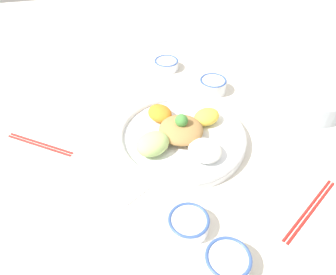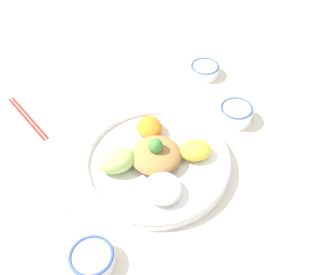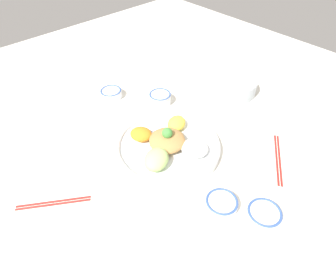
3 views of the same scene
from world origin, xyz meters
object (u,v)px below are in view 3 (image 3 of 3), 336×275
(serving_spoon_extra, at_px, (166,79))
(sauce_bowl_red, at_px, (221,204))
(serving_spoon_main, at_px, (167,210))
(salad_platter, at_px, (167,145))
(side_serving_bowl, at_px, (234,85))
(sauce_bowl_dark, at_px, (111,93))
(chopsticks_pair_near, at_px, (278,158))
(rice_bowl_plain, at_px, (160,98))
(rice_bowl_blue, at_px, (263,215))
(chopsticks_pair_far, at_px, (53,203))

(serving_spoon_extra, bearing_deg, sauce_bowl_red, 75.36)
(serving_spoon_main, distance_m, serving_spoon_extra, 0.71)
(salad_platter, distance_m, side_serving_bowl, 0.46)
(sauce_bowl_dark, bearing_deg, serving_spoon_extra, 167.21)
(side_serving_bowl, relative_size, serving_spoon_main, 1.61)
(sauce_bowl_dark, height_order, chopsticks_pair_near, sauce_bowl_dark)
(sauce_bowl_red, bearing_deg, serving_spoon_extra, -119.91)
(side_serving_bowl, bearing_deg, sauce_bowl_red, 34.32)
(side_serving_bowl, bearing_deg, rice_bowl_plain, -28.48)
(rice_bowl_blue, xyz_separation_m, rice_bowl_plain, (-0.16, -0.61, 0.00))
(rice_bowl_plain, bearing_deg, serving_spoon_extra, -140.88)
(rice_bowl_plain, xyz_separation_m, chopsticks_pair_far, (0.56, 0.15, -0.02))
(sauce_bowl_red, distance_m, chopsticks_pair_near, 0.30)
(serving_spoon_main, xyz_separation_m, serving_spoon_extra, (-0.48, -0.52, 0.00))
(sauce_bowl_red, relative_size, serving_spoon_main, 0.76)
(rice_bowl_plain, height_order, chopsticks_pair_far, rice_bowl_plain)
(sauce_bowl_dark, distance_m, chopsticks_pair_far, 0.55)
(sauce_bowl_red, height_order, serving_spoon_main, sauce_bowl_red)
(rice_bowl_plain, bearing_deg, rice_bowl_blue, 75.28)
(sauce_bowl_dark, bearing_deg, salad_platter, 84.28)
(rice_bowl_blue, xyz_separation_m, serving_spoon_extra, (-0.30, -0.72, -0.02))
(sauce_bowl_red, distance_m, serving_spoon_extra, 0.71)
(chopsticks_pair_near, xyz_separation_m, chopsticks_pair_far, (0.65, -0.36, -0.00))
(sauce_bowl_red, xyz_separation_m, rice_bowl_plain, (-0.21, -0.50, 0.01))
(rice_bowl_plain, distance_m, chopsticks_pair_far, 0.59)
(sauce_bowl_dark, relative_size, serving_spoon_main, 0.74)
(salad_platter, height_order, serving_spoon_extra, salad_platter)
(sauce_bowl_red, bearing_deg, sauce_bowl_dark, -97.35)
(sauce_bowl_dark, distance_m, serving_spoon_main, 0.62)
(salad_platter, height_order, sauce_bowl_red, salad_platter)
(chopsticks_pair_far, xyz_separation_m, serving_spoon_extra, (-0.71, -0.27, -0.00))
(salad_platter, xyz_separation_m, sauce_bowl_red, (0.05, 0.28, -0.00))
(rice_bowl_blue, height_order, serving_spoon_main, rice_bowl_blue)
(rice_bowl_blue, distance_m, rice_bowl_plain, 0.63)
(rice_bowl_blue, bearing_deg, salad_platter, -89.09)
(sauce_bowl_red, xyz_separation_m, serving_spoon_main, (0.12, -0.10, -0.02))
(salad_platter, distance_m, chopsticks_pair_far, 0.40)
(rice_bowl_plain, relative_size, side_serving_bowl, 0.46)
(rice_bowl_blue, bearing_deg, rice_bowl_plain, -104.72)
(sauce_bowl_red, height_order, serving_spoon_extra, sauce_bowl_red)
(side_serving_bowl, relative_size, chopsticks_pair_near, 0.97)
(salad_platter, bearing_deg, sauce_bowl_dark, -95.72)
(sauce_bowl_red, xyz_separation_m, sauce_bowl_dark, (-0.09, -0.68, -0.00))
(serving_spoon_extra, bearing_deg, chopsticks_pair_near, 99.76)
(chopsticks_pair_near, bearing_deg, rice_bowl_plain, -115.34)
(salad_platter, bearing_deg, rice_bowl_blue, 90.91)
(chopsticks_pair_far, relative_size, serving_spoon_main, 1.54)
(salad_platter, xyz_separation_m, chopsticks_pair_far, (0.40, -0.07, -0.02))
(serving_spoon_main, bearing_deg, salad_platter, 13.29)
(serving_spoon_extra, bearing_deg, rice_bowl_blue, 82.60)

